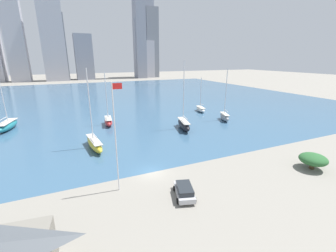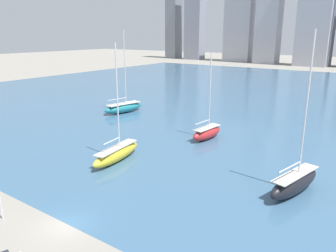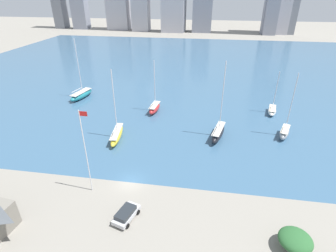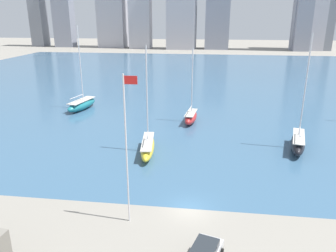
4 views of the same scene
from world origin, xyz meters
The scene contains 6 objects.
ground_plane centered at (0.00, 0.00, 0.00)m, with size 500.00×500.00×0.00m, color gray.
harbor_water centered at (0.00, 70.00, 0.00)m, with size 180.00×140.00×0.00m.
sailboat_black centered at (14.44, 17.17, 1.22)m, with size 3.84×8.85×16.28m.
sailboat_red centered at (-1.59, 27.99, 1.08)m, with size 2.62×6.90×13.22m.
sailboat_teal centered at (-24.43, 33.92, 1.09)m, with size 4.38×9.52×16.64m.
sailboat_yellow centered at (-6.69, 13.19, 1.07)m, with size 2.88×9.25×14.86m.
Camera 2 is at (21.36, -15.40, 15.83)m, focal length 35.00 mm.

